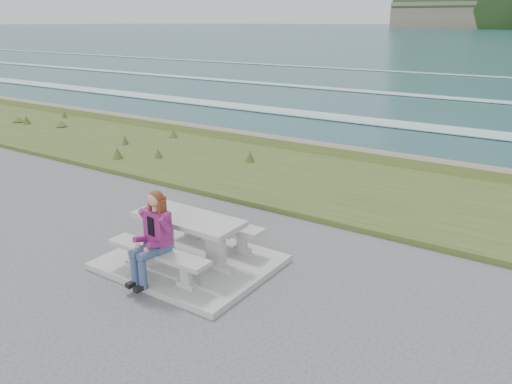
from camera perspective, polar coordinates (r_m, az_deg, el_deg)
concrete_slab at (r=8.24m, az=-7.51°, el=-7.95°), size 2.60×2.10×0.10m
picnic_table at (r=7.98m, az=-7.71°, el=-3.89°), size 1.80×0.75×0.75m
bench_landward at (r=7.61m, az=-11.12°, el=-7.18°), size 1.80×0.35×0.45m
bench_seaward at (r=8.56m, az=-4.55°, el=-3.84°), size 1.80×0.35×0.45m
grass_verge at (r=12.16m, az=8.13°, el=0.77°), size 160.00×4.50×0.22m
shore_drop at (r=14.72m, az=13.11°, el=3.69°), size 160.00×0.80×2.20m
ocean at (r=31.43m, az=24.46°, el=7.22°), size 1600.00×1600.00×0.09m
seated_woman at (r=7.47m, az=-11.93°, el=-6.43°), size 0.45×0.71×1.37m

